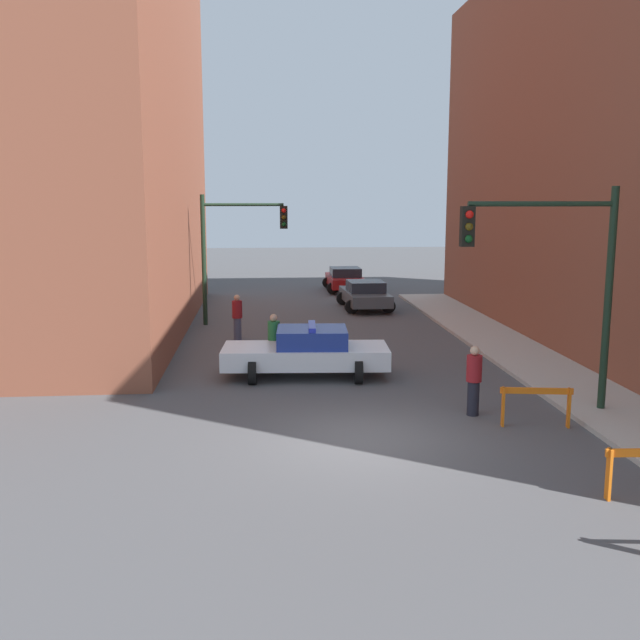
% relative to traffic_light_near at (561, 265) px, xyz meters
% --- Properties ---
extents(ground_plane, '(120.00, 120.00, 0.00)m').
position_rel_traffic_light_near_xyz_m(ground_plane, '(-4.73, -1.43, -3.53)').
color(ground_plane, '#4C4C4F').
extents(traffic_light_near, '(3.64, 0.35, 5.20)m').
position_rel_traffic_light_near_xyz_m(traffic_light_near, '(0.00, 0.00, 0.00)').
color(traffic_light_near, black).
rests_on(traffic_light_near, sidewalk_right).
extents(traffic_light_far, '(3.44, 0.35, 5.20)m').
position_rel_traffic_light_near_xyz_m(traffic_light_far, '(-8.03, 12.91, -0.13)').
color(traffic_light_far, black).
rests_on(traffic_light_far, ground_plane).
extents(police_car, '(4.80, 2.54, 1.52)m').
position_rel_traffic_light_near_xyz_m(police_car, '(-5.58, 4.09, -2.81)').
color(police_car, white).
rests_on(police_car, ground_plane).
extents(parked_car_near, '(2.37, 4.36, 1.31)m').
position_rel_traffic_light_near_xyz_m(parked_car_near, '(-2.09, 16.53, -2.86)').
color(parked_car_near, '#474C51').
rests_on(parked_car_near, ground_plane).
extents(parked_car_mid, '(2.28, 4.30, 1.31)m').
position_rel_traffic_light_near_xyz_m(parked_car_mid, '(-2.25, 23.02, -2.86)').
color(parked_car_mid, maroon).
rests_on(parked_car_mid, ground_plane).
extents(pedestrian_crossing, '(0.42, 0.42, 1.66)m').
position_rel_traffic_light_near_xyz_m(pedestrian_crossing, '(-6.50, 5.13, -2.67)').
color(pedestrian_crossing, '#382D23').
rests_on(pedestrian_crossing, ground_plane).
extents(pedestrian_corner, '(0.40, 0.40, 1.66)m').
position_rel_traffic_light_near_xyz_m(pedestrian_corner, '(-7.73, 9.55, -2.67)').
color(pedestrian_corner, '#474C66').
rests_on(pedestrian_corner, ground_plane).
extents(pedestrian_sidewalk, '(0.43, 0.43, 1.66)m').
position_rel_traffic_light_near_xyz_m(pedestrian_sidewalk, '(-1.93, 0.07, -2.67)').
color(pedestrian_sidewalk, black).
rests_on(pedestrian_sidewalk, ground_plane).
extents(barrier_back, '(1.59, 0.38, 0.90)m').
position_rel_traffic_light_near_xyz_m(barrier_back, '(-0.80, -0.90, -2.91)').
color(barrier_back, orange).
rests_on(barrier_back, ground_plane).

